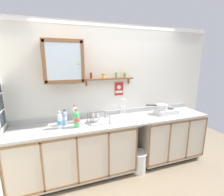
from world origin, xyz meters
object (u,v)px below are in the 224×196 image
object	(u,v)px
bottle_soda_green_3	(77,119)
warning_sign	(119,89)
hot_plate_stove	(166,111)
trash_bin	(139,161)
bottle_water_clear_0	(60,121)
bottle_water_blue_2	(65,118)
saucepan	(162,107)
bottle_opaque_white_1	(75,114)
wall_cabinet	(63,62)
sink	(124,120)
dish_rack	(98,120)

from	to	relation	value
bottle_soda_green_3	warning_sign	world-z (taller)	warning_sign
warning_sign	hot_plate_stove	bearing A→B (deg)	-17.87
bottle_soda_green_3	warning_sign	distance (m)	0.97
trash_bin	bottle_water_clear_0	bearing A→B (deg)	173.89
bottle_water_blue_2	saucepan	bearing A→B (deg)	-0.73
hot_plate_stove	bottle_soda_green_3	bearing A→B (deg)	-176.57
bottle_water_clear_0	warning_sign	xyz separation A→B (m)	(1.06, 0.34, 0.36)
bottle_opaque_white_1	trash_bin	distance (m)	1.39
wall_cabinet	bottle_water_blue_2	bearing A→B (deg)	-111.37
bottle_opaque_white_1	bottle_water_blue_2	distance (m)	0.17
bottle_soda_green_3	wall_cabinet	xyz separation A→B (m)	(-0.12, 0.25, 0.84)
saucepan	trash_bin	xyz separation A→B (m)	(-0.55, -0.22, -0.88)
trash_bin	hot_plate_stove	bearing A→B (deg)	17.25
bottle_soda_green_3	warning_sign	bearing A→B (deg)	24.57
saucepan	bottle_water_blue_2	bearing A→B (deg)	179.27
bottle_water_clear_0	trash_bin	bearing A→B (deg)	-6.11
sink	bottle_water_clear_0	world-z (taller)	sink
wall_cabinet	warning_sign	bearing A→B (deg)	7.85
bottle_water_blue_2	wall_cabinet	size ratio (longest dim) A/B	0.39
bottle_soda_green_3	warning_sign	xyz separation A→B (m)	(0.82, 0.38, 0.35)
saucepan	warning_sign	distance (m)	0.87
warning_sign	bottle_opaque_white_1	bearing A→B (deg)	-167.48
bottle_water_blue_2	dish_rack	distance (m)	0.52
trash_bin	dish_rack	bearing A→B (deg)	164.08
bottle_opaque_white_1	warning_sign	size ratio (longest dim) A/B	1.23
hot_plate_stove	bottle_opaque_white_1	xyz separation A→B (m)	(-1.68, 0.09, 0.09)
hot_plate_stove	sink	bearing A→B (deg)	178.53
sink	saucepan	size ratio (longest dim) A/B	1.54
bottle_water_clear_0	wall_cabinet	xyz separation A→B (m)	(0.12, 0.21, 0.85)
saucepan	bottle_water_clear_0	xyz separation A→B (m)	(-1.82, -0.09, -0.03)
trash_bin	warning_sign	bearing A→B (deg)	113.19
bottle_opaque_white_1	hot_plate_stove	bearing A→B (deg)	-3.15
bottle_soda_green_3	bottle_water_blue_2	bearing A→B (deg)	138.64
sink	wall_cabinet	size ratio (longest dim) A/B	0.94
sink	wall_cabinet	world-z (taller)	wall_cabinet
hot_plate_stove	warning_sign	world-z (taller)	warning_sign
bottle_soda_green_3	dish_rack	xyz separation A→B (m)	(0.35, 0.09, -0.10)
saucepan	bottle_water_clear_0	size ratio (longest dim) A/B	1.49
saucepan	bottle_soda_green_3	world-z (taller)	bottle_soda_green_3
hot_plate_stove	bottle_soda_green_3	world-z (taller)	bottle_soda_green_3
bottle_water_clear_0	dish_rack	world-z (taller)	bottle_water_clear_0
sink	warning_sign	distance (m)	0.57
hot_plate_stove	warning_sign	bearing A→B (deg)	162.13
sink	bottle_soda_green_3	xyz separation A→B (m)	(-0.83, -0.12, 0.16)
hot_plate_stove	wall_cabinet	size ratio (longest dim) A/B	0.61
hot_plate_stove	bottle_water_blue_2	world-z (taller)	bottle_water_blue_2
bottle_water_clear_0	dish_rack	size ratio (longest dim) A/B	0.79
saucepan	bottle_water_clear_0	world-z (taller)	bottle_water_clear_0
bottle_water_clear_0	hot_plate_stove	bearing A→B (deg)	1.99
wall_cabinet	warning_sign	xyz separation A→B (m)	(0.95, 0.13, -0.49)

